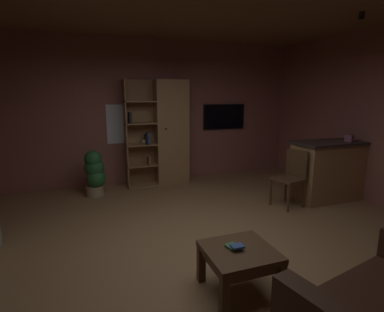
% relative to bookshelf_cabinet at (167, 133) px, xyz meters
% --- Properties ---
extents(floor, '(6.46, 6.10, 0.02)m').
position_rel_bookshelf_cabinet_xyz_m(floor, '(-0.33, -2.81, -1.04)').
color(floor, olive).
rests_on(floor, ground).
extents(wall_back, '(6.58, 0.06, 2.88)m').
position_rel_bookshelf_cabinet_xyz_m(wall_back, '(-0.33, 0.27, 0.40)').
color(wall_back, '#8E544C').
rests_on(wall_back, ground).
extents(window_pane_back, '(0.68, 0.01, 0.77)m').
position_rel_bookshelf_cabinet_xyz_m(window_pane_back, '(-0.82, 0.24, 0.19)').
color(window_pane_back, white).
extents(bookshelf_cabinet, '(1.25, 0.41, 2.09)m').
position_rel_bookshelf_cabinet_xyz_m(bookshelf_cabinet, '(0.00, 0.00, 0.00)').
color(bookshelf_cabinet, '#997047').
rests_on(bookshelf_cabinet, ground).
extents(kitchen_bar_counter, '(1.42, 0.64, 1.02)m').
position_rel_bookshelf_cabinet_xyz_m(kitchen_bar_counter, '(2.45, -1.90, -0.52)').
color(kitchen_bar_counter, '#997047').
rests_on(kitchen_bar_counter, ground).
extents(tissue_box, '(0.15, 0.15, 0.11)m').
position_rel_bookshelf_cabinet_xyz_m(tissue_box, '(2.66, -1.99, 0.04)').
color(tissue_box, '#995972').
rests_on(tissue_box, kitchen_bar_counter).
extents(coffee_table, '(0.62, 0.59, 0.42)m').
position_rel_bookshelf_cabinet_xyz_m(coffee_table, '(-0.31, -3.60, -0.70)').
color(coffee_table, '#4C331E').
rests_on(coffee_table, ground).
extents(table_book_0, '(0.12, 0.12, 0.03)m').
position_rel_bookshelf_cabinet_xyz_m(table_book_0, '(-0.36, -3.55, -0.60)').
color(table_book_0, '#387247').
rests_on(table_book_0, coffee_table).
extents(table_book_1, '(0.11, 0.08, 0.02)m').
position_rel_bookshelf_cabinet_xyz_m(table_book_1, '(-0.33, -3.60, -0.58)').
color(table_book_1, '#2D4C8C').
rests_on(table_book_1, coffee_table).
extents(dining_chair, '(0.50, 0.50, 0.92)m').
position_rel_bookshelf_cabinet_xyz_m(dining_chair, '(1.55, -1.96, -0.51)').
color(dining_chair, '#4C331E').
rests_on(dining_chair, ground).
extents(potted_floor_plant, '(0.36, 0.39, 0.83)m').
position_rel_bookshelf_cabinet_xyz_m(potted_floor_plant, '(-1.45, -0.34, -0.61)').
color(potted_floor_plant, '#9E896B').
rests_on(potted_floor_plant, ground).
extents(wall_mounted_tv, '(0.98, 0.06, 0.55)m').
position_rel_bookshelf_cabinet_xyz_m(wall_mounted_tv, '(1.37, 0.21, 0.29)').
color(wall_mounted_tv, black).
extents(track_light_spot_2, '(0.07, 0.07, 0.09)m').
position_rel_bookshelf_cabinet_xyz_m(track_light_spot_2, '(1.96, -2.60, 1.77)').
color(track_light_spot_2, black).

